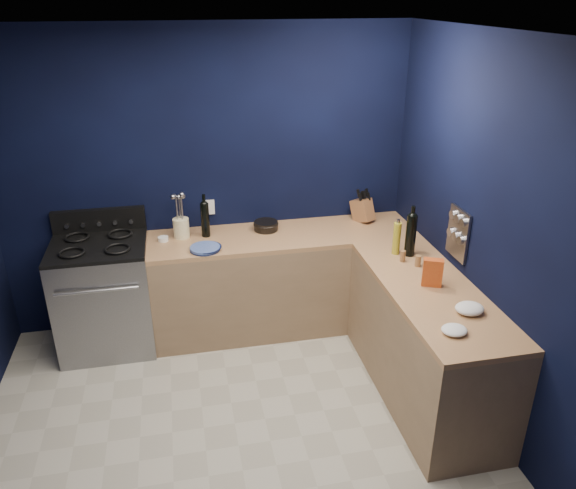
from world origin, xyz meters
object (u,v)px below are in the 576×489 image
object	(u,v)px
gas_range	(105,297)
plate_stack	(205,248)
utensil_crock	(181,228)
knife_block	(362,210)
crouton_bag	(432,273)

from	to	relation	value
gas_range	plate_stack	bearing A→B (deg)	-11.83
utensil_crock	knife_block	world-z (taller)	knife_block
plate_stack	gas_range	bearing A→B (deg)	168.17
utensil_crock	plate_stack	bearing A→B (deg)	-60.24
gas_range	plate_stack	distance (m)	0.98
plate_stack	knife_block	world-z (taller)	knife_block
knife_block	utensil_crock	bearing A→B (deg)	152.61
plate_stack	utensil_crock	world-z (taller)	utensil_crock
plate_stack	crouton_bag	distance (m)	1.78
gas_range	utensil_crock	xyz separation A→B (m)	(0.67, 0.13, 0.52)
utensil_crock	crouton_bag	world-z (taller)	crouton_bag
utensil_crock	knife_block	xyz separation A→B (m)	(1.62, 0.04, 0.02)
knife_block	crouton_bag	xyz separation A→B (m)	(0.09, -1.26, 0.00)
gas_range	utensil_crock	world-z (taller)	utensil_crock
utensil_crock	knife_block	size ratio (longest dim) A/B	0.83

